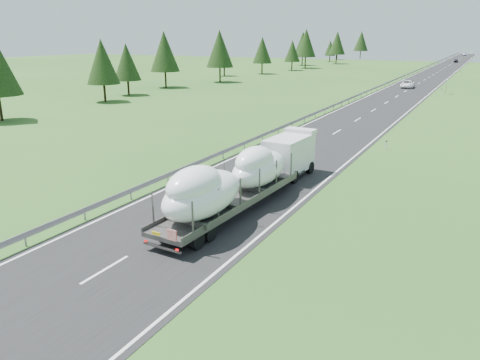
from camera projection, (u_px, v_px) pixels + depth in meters
The scene contains 10 objects.
ground at pixel (105, 270), 21.26m from camera, with size 400.00×400.00×0.00m, color #27501A.
road_surface at pixel (420, 83), 105.69m from camera, with size 10.00×400.00×0.02m, color black.
guardrail at pixel (396, 79), 107.84m from camera, with size 0.10×400.00×0.76m.
marker_posts at pixel (466, 67), 149.07m from camera, with size 0.13×350.08×1.00m.
highway_sign at pixel (447, 84), 85.05m from camera, with size 0.08×0.90×2.60m.
tree_line_left at pixel (251, 49), 123.02m from camera, with size 14.87×242.03×12.44m.
boat_truck at pixel (244, 174), 28.65m from camera, with size 3.25×17.98×3.81m.
distant_van at pixel (408, 84), 95.40m from camera, with size 2.46×5.33×1.48m, color white.
distant_car_dark at pixel (456, 61), 186.41m from camera, with size 1.62×4.03×1.37m, color black.
distant_car_blue at pixel (464, 54), 250.72m from camera, with size 1.35×3.87×1.27m, color #161D3E.
Camera 1 is at (14.37, -14.01, 10.18)m, focal length 35.00 mm.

